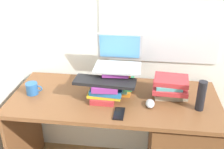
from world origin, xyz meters
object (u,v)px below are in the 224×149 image
(cell_phone, at_px, (119,114))
(laptop, at_px, (118,59))
(desk, at_px, (164,143))
(water_bottle, at_px, (201,96))
(book_stack_side, at_px, (170,87))
(book_stack_tall, at_px, (117,81))
(book_stack_keyboard_riser, at_px, (105,92))
(keyboard, at_px, (105,82))
(computer_mouse, at_px, (150,103))
(mug, at_px, (32,88))

(cell_phone, bearing_deg, laptop, 98.43)
(desk, relative_size, water_bottle, 7.15)
(book_stack_side, xyz_separation_m, water_bottle, (0.18, -0.14, 0.03))
(book_stack_tall, distance_m, laptop, 0.16)
(book_stack_keyboard_riser, height_order, keyboard, keyboard)
(computer_mouse, relative_size, mug, 0.86)
(mug, xyz_separation_m, cell_phone, (0.65, -0.18, -0.04))
(keyboard, height_order, water_bottle, water_bottle)
(book_stack_keyboard_riser, xyz_separation_m, cell_phone, (0.11, -0.16, -0.06))
(computer_mouse, xyz_separation_m, mug, (-0.85, 0.06, 0.02))
(mug, bearing_deg, book_stack_tall, 9.15)
(keyboard, bearing_deg, cell_phone, -50.92)
(desk, bearing_deg, mug, -180.00)
(water_bottle, bearing_deg, book_stack_keyboard_riser, 176.66)
(book_stack_tall, xyz_separation_m, book_stack_side, (0.38, -0.01, -0.02))
(desk, relative_size, keyboard, 3.51)
(book_stack_keyboard_riser, xyz_separation_m, book_stack_side, (0.45, 0.11, 0.01))
(keyboard, distance_m, cell_phone, 0.24)
(book_stack_tall, bearing_deg, mug, -170.85)
(book_stack_tall, relative_size, cell_phone, 1.75)
(mug, xyz_separation_m, water_bottle, (1.17, -0.06, 0.06))
(laptop, height_order, computer_mouse, laptop)
(desk, xyz_separation_m, cell_phone, (-0.32, -0.18, 0.36))
(keyboard, bearing_deg, water_bottle, 0.22)
(desk, height_order, keyboard, keyboard)
(laptop, bearing_deg, water_bottle, -20.53)
(book_stack_side, bearing_deg, mug, -175.08)
(water_bottle, bearing_deg, cell_phone, -166.60)
(computer_mouse, bearing_deg, book_stack_keyboard_riser, 173.65)
(book_stack_tall, bearing_deg, desk, -14.83)
(keyboard, bearing_deg, book_stack_tall, 62.31)
(book_stack_side, relative_size, keyboard, 0.60)
(laptop, bearing_deg, computer_mouse, -41.02)
(laptop, bearing_deg, book_stack_keyboard_riser, -112.61)
(book_stack_tall, relative_size, keyboard, 0.57)
(keyboard, xyz_separation_m, computer_mouse, (0.31, -0.04, -0.13))
(book_stack_side, xyz_separation_m, keyboard, (-0.45, -0.10, 0.07))
(book_stack_side, xyz_separation_m, mug, (-0.98, -0.08, -0.03))
(water_bottle, height_order, cell_phone, water_bottle)
(water_bottle, bearing_deg, book_stack_tall, 164.46)
(book_stack_keyboard_riser, height_order, computer_mouse, book_stack_keyboard_riser)
(mug, bearing_deg, water_bottle, -2.88)
(laptop, relative_size, mug, 2.69)
(book_stack_keyboard_riser, distance_m, mug, 0.54)
(book_stack_side, bearing_deg, keyboard, -167.01)
(book_stack_keyboard_riser, distance_m, keyboard, 0.08)
(cell_phone, bearing_deg, book_stack_keyboard_riser, 126.61)
(desk, distance_m, mug, 1.05)
(mug, distance_m, cell_phone, 0.68)
(book_stack_side, distance_m, water_bottle, 0.24)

